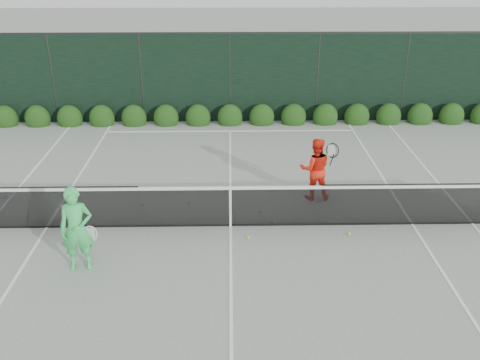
{
  "coord_description": "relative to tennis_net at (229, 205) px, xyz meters",
  "views": [
    {
      "loc": [
        0.01,
        -10.49,
        5.95
      ],
      "look_at": [
        0.22,
        0.3,
        1.0
      ],
      "focal_mm": 40.0,
      "sensor_mm": 36.0,
      "label": 1
    }
  ],
  "objects": [
    {
      "name": "player_woman",
      "position": [
        -2.91,
        -1.58,
        0.32
      ],
      "size": [
        0.69,
        0.5,
        1.71
      ],
      "rotation": [
        0.0,
        0.0,
        0.16
      ],
      "color": "#3ED666",
      "rests_on": "ground"
    },
    {
      "name": "player_man",
      "position": [
        2.09,
        1.39,
        0.25
      ],
      "size": [
        0.88,
        0.61,
        1.57
      ],
      "rotation": [
        0.0,
        0.0,
        3.12
      ],
      "color": "#FF2C15",
      "rests_on": "ground"
    },
    {
      "name": "tennis_balls",
      "position": [
        0.27,
        0.31,
        -0.5
      ],
      "size": [
        4.79,
        1.75,
        0.07
      ],
      "color": "#B6D930",
      "rests_on": "ground"
    },
    {
      "name": "tennis_net",
      "position": [
        0.0,
        0.0,
        0.0
      ],
      "size": [
        12.9,
        0.1,
        1.07
      ],
      "color": "black",
      "rests_on": "ground"
    },
    {
      "name": "ground",
      "position": [
        0.02,
        0.0,
        -0.53
      ],
      "size": [
        80.0,
        80.0,
        0.0
      ],
      "primitive_type": "plane",
      "color": "gray",
      "rests_on": "ground"
    },
    {
      "name": "court_lines",
      "position": [
        0.02,
        0.0,
        -0.53
      ],
      "size": [
        11.03,
        23.83,
        0.01
      ],
      "color": "white",
      "rests_on": "ground"
    },
    {
      "name": "hedge_row",
      "position": [
        0.02,
        7.15,
        -0.3
      ],
      "size": [
        31.66,
        0.65,
        0.94
      ],
      "color": "#15320D",
      "rests_on": "ground"
    },
    {
      "name": "windscreen_fence",
      "position": [
        0.02,
        -2.71,
        0.98
      ],
      "size": [
        32.0,
        21.07,
        3.06
      ],
      "color": "black",
      "rests_on": "ground"
    }
  ]
}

